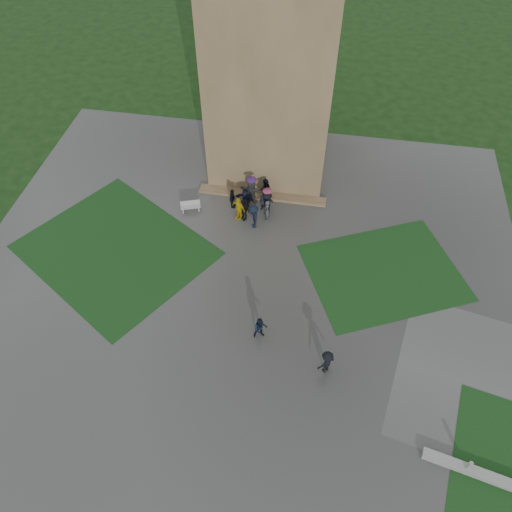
% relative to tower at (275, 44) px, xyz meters
% --- Properties ---
extents(ground, '(120.00, 120.00, 0.00)m').
position_rel_tower_xyz_m(ground, '(0.00, -15.00, -9.00)').
color(ground, black).
extents(plaza, '(34.00, 34.00, 0.02)m').
position_rel_tower_xyz_m(plaza, '(0.00, -13.00, -8.99)').
color(plaza, '#363634').
rests_on(plaza, ground).
extents(lawn_inset_left, '(14.10, 13.46, 0.01)m').
position_rel_tower_xyz_m(lawn_inset_left, '(-8.50, -11.00, -8.97)').
color(lawn_inset_left, black).
rests_on(lawn_inset_left, plaza).
extents(lawn_inset_right, '(11.12, 10.15, 0.01)m').
position_rel_tower_xyz_m(lawn_inset_right, '(8.50, -10.00, -8.97)').
color(lawn_inset_right, black).
rests_on(lawn_inset_right, plaza).
extents(tower, '(8.00, 8.00, 18.00)m').
position_rel_tower_xyz_m(tower, '(0.00, 0.00, 0.00)').
color(tower, brown).
rests_on(tower, ground).
extents(tower_plinth, '(9.00, 0.80, 0.22)m').
position_rel_tower_xyz_m(tower_plinth, '(0.00, -4.40, -8.87)').
color(tower_plinth, brown).
rests_on(tower_plinth, plaza).
extents(bench, '(1.41, 0.83, 0.78)m').
position_rel_tower_xyz_m(bench, '(-4.63, -6.63, -8.58)').
color(bench, '#A5A4A0').
rests_on(bench, plaza).
extents(visitor_cluster, '(3.30, 3.84, 2.26)m').
position_rel_tower_xyz_m(visitor_cluster, '(-0.44, -5.98, -8.04)').
color(visitor_cluster, black).
rests_on(visitor_cluster, plaza).
extents(pedestrian_mid, '(0.85, 0.63, 1.56)m').
position_rel_tower_xyz_m(pedestrian_mid, '(1.73, -15.77, -8.20)').
color(pedestrian_mid, black).
rests_on(pedestrian_mid, plaza).
extents(pedestrian_near, '(1.14, 1.11, 1.63)m').
position_rel_tower_xyz_m(pedestrian_near, '(5.44, -17.27, -8.17)').
color(pedestrian_near, black).
rests_on(pedestrian_near, plaza).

